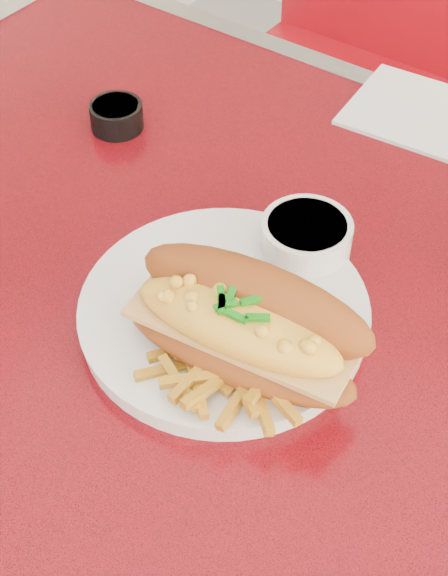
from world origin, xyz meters
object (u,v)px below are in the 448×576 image
Objects in this scene: diner_table at (272,455)px; mac_hoagie at (244,324)px; sauce_cup_left at (117,115)px; fork at (251,343)px; dinner_plate at (224,312)px; gravy_ramekin at (306,241)px.

diner_table is 0.22m from mac_hoagie.
diner_table is 0.39m from sauce_cup_left.
mac_hoagie is (-0.02, -0.03, 0.22)m from diner_table.
fork is at bearing -30.94° from sauce_cup_left.
dinner_plate is at bearing 135.62° from mac_hoagie.
sauce_cup_left is at bearing 140.41° from mac_hoagie.
mac_hoagie is 0.04m from fork.
sauce_cup_left is (-0.27, 0.06, -0.01)m from gravy_ramekin.
diner_table is 8.96× the size of fork.
fork is (-0.02, -0.02, 0.18)m from diner_table.
gravy_ramekin reaches higher than sauce_cup_left.
dinner_plate is (-0.06, 0.00, 0.17)m from diner_table.
diner_table is 4.25× the size of dinner_plate.
diner_table is 5.94× the size of mac_hoagie.
fork is 0.12m from gravy_ramekin.
gravy_ramekin reaches higher than diner_table.
diner_table is at bearing -74.57° from fork.
fork is at bearing -25.63° from dinner_plate.
dinner_plate is at bearing -31.73° from sauce_cup_left.
dinner_plate is at bearing 32.51° from fork.
dinner_plate is at bearing 179.27° from diner_table.
gravy_ramekin is (-0.04, 0.10, 0.19)m from diner_table.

